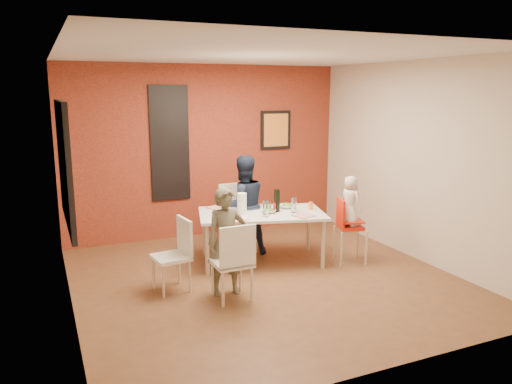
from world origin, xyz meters
name	(u,v)px	position (x,y,z in m)	size (l,w,h in m)	color
ground	(266,279)	(0.00, 0.00, 0.00)	(4.50, 4.50, 0.00)	brown
ceiling	(267,54)	(0.00, 0.00, 2.70)	(4.50, 4.50, 0.02)	silver
wall_back	(207,151)	(0.00, 2.25, 1.35)	(4.50, 0.02, 2.70)	beige
wall_front	(388,214)	(0.00, -2.25, 1.35)	(4.50, 0.02, 2.70)	beige
wall_left	(64,186)	(-2.25, 0.00, 1.35)	(0.02, 4.50, 2.70)	beige
wall_right	(416,161)	(2.25, 0.00, 1.35)	(0.02, 4.50, 2.70)	beige
brick_accent_wall	(207,151)	(0.00, 2.23, 1.35)	(4.50, 0.02, 2.70)	maroon
picture_window_frame	(64,164)	(-2.22, 0.20, 1.55)	(0.05, 1.70, 1.30)	black
picture_window_pane	(66,164)	(-2.21, 0.20, 1.55)	(0.02, 1.55, 1.15)	black
glassblock_strip	(170,144)	(-0.60, 2.21, 1.50)	(0.55, 0.03, 1.70)	silver
glassblock_surround	(170,144)	(-0.60, 2.21, 1.50)	(0.60, 0.03, 1.76)	black
art_print_frame	(276,130)	(1.20, 2.21, 1.65)	(0.54, 0.03, 0.64)	black
art_print_canvas	(276,130)	(1.20, 2.19, 1.65)	(0.44, 0.01, 0.54)	gold
dining_table	(262,217)	(0.23, 0.63, 0.63)	(1.84, 1.33, 0.69)	white
chair_near	(234,258)	(-0.59, -0.44, 0.50)	(0.41, 0.41, 0.89)	white
chair_far	(237,213)	(0.12, 1.27, 0.54)	(0.47, 0.47, 0.97)	white
chair_left	(177,250)	(-1.07, 0.15, 0.47)	(0.44, 0.44, 0.85)	white
high_chair	(348,225)	(1.27, 0.13, 0.53)	(0.45, 0.45, 0.88)	red
child_near	(226,242)	(-0.59, -0.20, 0.62)	(0.45, 0.30, 1.23)	brown
child_far	(243,206)	(0.12, 1.03, 0.71)	(0.69, 0.54, 1.42)	#151D30
toddler	(350,201)	(1.29, 0.12, 0.86)	(0.33, 0.21, 0.67)	silver
plate_near_left	(237,220)	(-0.22, 0.38, 0.70)	(0.23, 0.23, 0.01)	white
plate_far_mid	(260,206)	(0.36, 0.99, 0.70)	(0.20, 0.20, 0.01)	white
plate_near_right	(304,216)	(0.65, 0.22, 0.70)	(0.24, 0.24, 0.01)	silver
plate_far_left	(218,207)	(-0.23, 1.11, 0.70)	(0.24, 0.24, 0.01)	white
salad_bowl_a	(269,211)	(0.30, 0.56, 0.71)	(0.19, 0.19, 0.05)	silver
salad_bowl_b	(287,206)	(0.65, 0.72, 0.72)	(0.20, 0.20, 0.05)	white
wine_bottle	(277,201)	(0.43, 0.58, 0.84)	(0.08, 0.08, 0.30)	black
wine_glass_a	(265,209)	(0.17, 0.38, 0.80)	(0.07, 0.07, 0.21)	silver
wine_glass_b	(294,205)	(0.62, 0.45, 0.79)	(0.07, 0.07, 0.21)	silver
paper_towel_roll	(242,204)	(-0.05, 0.66, 0.83)	(0.12, 0.12, 0.28)	white
condiment_red	(274,208)	(0.37, 0.53, 0.76)	(0.03, 0.03, 0.13)	red
condiment_green	(270,208)	(0.33, 0.57, 0.75)	(0.03, 0.03, 0.13)	#337125
condiment_brown	(264,206)	(0.29, 0.71, 0.75)	(0.03, 0.03, 0.12)	brown
sippy_cup	(311,206)	(0.91, 0.51, 0.74)	(0.06, 0.06, 0.10)	orange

